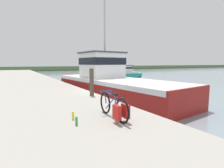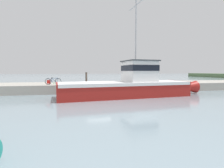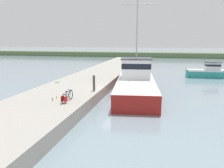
{
  "view_description": "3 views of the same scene",
  "coord_description": "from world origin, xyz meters",
  "px_view_note": "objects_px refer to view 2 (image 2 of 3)",
  "views": [
    {
      "loc": [
        -5.38,
        -9.39,
        2.67
      ],
      "look_at": [
        -0.21,
        -0.39,
        1.43
      ],
      "focal_mm": 28.0,
      "sensor_mm": 36.0,
      "label": 1
    },
    {
      "loc": [
        18.22,
        -2.25,
        2.51
      ],
      "look_at": [
        0.09,
        1.47,
        1.16
      ],
      "focal_mm": 28.0,
      "sensor_mm": 36.0,
      "label": 2
    },
    {
      "loc": [
        3.86,
        -19.44,
        5.41
      ],
      "look_at": [
        -0.21,
        -1.03,
        1.67
      ],
      "focal_mm": 35.0,
      "sensor_mm": 36.0,
      "label": 3
    }
  ],
  "objects_px": {
    "mooring_post": "(86,78)",
    "water_bottle_by_bike": "(54,83)",
    "bicycle_touring": "(52,81)",
    "water_bottle_on_curb": "(58,83)",
    "fishing_boat_main": "(130,84)"
  },
  "relations": [
    {
      "from": "fishing_boat_main",
      "to": "water_bottle_by_bike",
      "type": "relative_size",
      "value": 65.45
    },
    {
      "from": "mooring_post",
      "to": "water_bottle_by_bike",
      "type": "distance_m",
      "value": 4.38
    },
    {
      "from": "fishing_boat_main",
      "to": "bicycle_touring",
      "type": "xyz_separation_m",
      "value": [
        -4.22,
        -8.08,
        0.16
      ]
    },
    {
      "from": "water_bottle_by_bike",
      "to": "mooring_post",
      "type": "bearing_deg",
      "value": 61.18
    },
    {
      "from": "bicycle_touring",
      "to": "water_bottle_on_curb",
      "type": "relative_size",
      "value": 7.58
    },
    {
      "from": "bicycle_touring",
      "to": "water_bottle_on_curb",
      "type": "height_order",
      "value": "bicycle_touring"
    },
    {
      "from": "mooring_post",
      "to": "water_bottle_by_bike",
      "type": "height_order",
      "value": "mooring_post"
    },
    {
      "from": "mooring_post",
      "to": "water_bottle_by_bike",
      "type": "bearing_deg",
      "value": -118.82
    },
    {
      "from": "bicycle_touring",
      "to": "water_bottle_on_curb",
      "type": "distance_m",
      "value": 1.29
    },
    {
      "from": "fishing_boat_main",
      "to": "water_bottle_by_bike",
      "type": "xyz_separation_m",
      "value": [
        -5.4,
        -7.99,
        -0.09
      ]
    },
    {
      "from": "bicycle_touring",
      "to": "water_bottle_by_bike",
      "type": "height_order",
      "value": "bicycle_touring"
    },
    {
      "from": "bicycle_touring",
      "to": "water_bottle_by_bike",
      "type": "distance_m",
      "value": 1.21
    },
    {
      "from": "water_bottle_by_bike",
      "to": "water_bottle_on_curb",
      "type": "xyz_separation_m",
      "value": [
        0.07,
        0.53,
        0.0
      ]
    },
    {
      "from": "mooring_post",
      "to": "water_bottle_on_curb",
      "type": "xyz_separation_m",
      "value": [
        -2.02,
        -3.28,
        -0.58
      ]
    },
    {
      "from": "water_bottle_by_bike",
      "to": "water_bottle_on_curb",
      "type": "distance_m",
      "value": 0.53
    }
  ]
}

